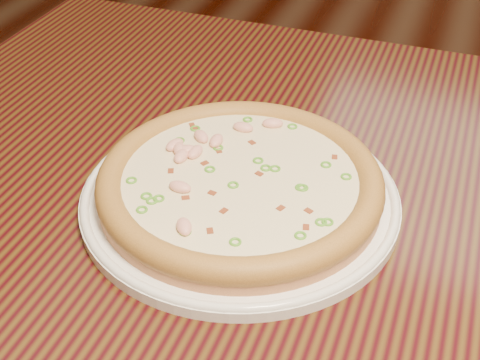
% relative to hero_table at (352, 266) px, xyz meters
% --- Properties ---
extents(ground, '(9.00, 9.00, 0.00)m').
position_rel_hero_table_xyz_m(ground, '(0.17, 0.71, -0.65)').
color(ground, black).
extents(hero_table, '(1.20, 0.80, 0.75)m').
position_rel_hero_table_xyz_m(hero_table, '(0.00, 0.00, 0.00)').
color(hero_table, black).
rests_on(hero_table, ground).
extents(plate, '(0.34, 0.34, 0.02)m').
position_rel_hero_table_xyz_m(plate, '(-0.12, -0.05, 0.11)').
color(plate, white).
rests_on(plate, hero_table).
extents(pizza, '(0.30, 0.30, 0.03)m').
position_rel_hero_table_xyz_m(pizza, '(-0.12, -0.05, 0.13)').
color(pizza, '#C48050').
rests_on(pizza, plate).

